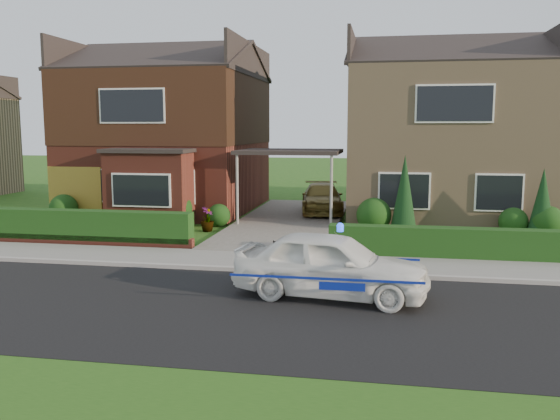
# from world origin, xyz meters

# --- Properties ---
(ground) EXTENTS (120.00, 120.00, 0.00)m
(ground) POSITION_xyz_m (0.00, 0.00, 0.00)
(ground) COLOR #224E14
(ground) RESTS_ON ground
(road) EXTENTS (60.00, 6.00, 0.02)m
(road) POSITION_xyz_m (0.00, 0.00, 0.00)
(road) COLOR black
(road) RESTS_ON ground
(kerb) EXTENTS (60.00, 0.16, 0.12)m
(kerb) POSITION_xyz_m (0.00, 3.05, 0.06)
(kerb) COLOR #9E9993
(kerb) RESTS_ON ground
(sidewalk) EXTENTS (60.00, 2.00, 0.10)m
(sidewalk) POSITION_xyz_m (0.00, 4.10, 0.05)
(sidewalk) COLOR slate
(sidewalk) RESTS_ON ground
(driveway) EXTENTS (3.80, 12.00, 0.12)m
(driveway) POSITION_xyz_m (0.00, 11.00, 0.06)
(driveway) COLOR #666059
(driveway) RESTS_ON ground
(house_left) EXTENTS (7.50, 9.53, 7.25)m
(house_left) POSITION_xyz_m (-5.78, 13.90, 3.81)
(house_left) COLOR maroon
(house_left) RESTS_ON ground
(house_right) EXTENTS (7.50, 8.06, 7.25)m
(house_right) POSITION_xyz_m (5.80, 13.99, 3.66)
(house_right) COLOR tan
(house_right) RESTS_ON ground
(carport_link) EXTENTS (3.80, 3.00, 2.77)m
(carport_link) POSITION_xyz_m (0.00, 10.95, 2.66)
(carport_link) COLOR black
(carport_link) RESTS_ON ground
(garage_door) EXTENTS (2.20, 0.10, 2.10)m
(garage_door) POSITION_xyz_m (-8.25, 9.96, 1.05)
(garage_door) COLOR olive
(garage_door) RESTS_ON ground
(dwarf_wall) EXTENTS (7.70, 0.25, 0.36)m
(dwarf_wall) POSITION_xyz_m (-5.80, 5.30, 0.18)
(dwarf_wall) COLOR maroon
(dwarf_wall) RESTS_ON ground
(hedge_left) EXTENTS (7.50, 0.55, 0.90)m
(hedge_left) POSITION_xyz_m (-5.80, 5.45, 0.00)
(hedge_left) COLOR black
(hedge_left) RESTS_ON ground
(hedge_right) EXTENTS (7.50, 0.55, 0.80)m
(hedge_right) POSITION_xyz_m (5.80, 5.35, 0.00)
(hedge_right) COLOR black
(hedge_right) RESTS_ON ground
(shrub_left_far) EXTENTS (1.08, 1.08, 1.08)m
(shrub_left_far) POSITION_xyz_m (-8.50, 9.50, 0.54)
(shrub_left_far) COLOR black
(shrub_left_far) RESTS_ON ground
(shrub_left_mid) EXTENTS (1.32, 1.32, 1.32)m
(shrub_left_mid) POSITION_xyz_m (-4.00, 9.30, 0.66)
(shrub_left_mid) COLOR black
(shrub_left_mid) RESTS_ON ground
(shrub_left_near) EXTENTS (0.84, 0.84, 0.84)m
(shrub_left_near) POSITION_xyz_m (-2.40, 9.60, 0.42)
(shrub_left_near) COLOR black
(shrub_left_near) RESTS_ON ground
(shrub_right_near) EXTENTS (1.20, 1.20, 1.20)m
(shrub_right_near) POSITION_xyz_m (3.20, 9.40, 0.60)
(shrub_right_near) COLOR black
(shrub_right_near) RESTS_ON ground
(shrub_right_mid) EXTENTS (0.96, 0.96, 0.96)m
(shrub_right_mid) POSITION_xyz_m (7.80, 9.50, 0.48)
(shrub_right_mid) COLOR black
(shrub_right_mid) RESTS_ON ground
(shrub_right_far) EXTENTS (1.08, 1.08, 1.08)m
(shrub_right_far) POSITION_xyz_m (8.80, 9.20, 0.54)
(shrub_right_far) COLOR black
(shrub_right_far) RESTS_ON ground
(conifer_a) EXTENTS (0.90, 0.90, 2.60)m
(conifer_a) POSITION_xyz_m (4.20, 9.20, 1.30)
(conifer_a) COLOR black
(conifer_a) RESTS_ON ground
(conifer_b) EXTENTS (0.90, 0.90, 2.20)m
(conifer_b) POSITION_xyz_m (8.60, 9.20, 1.10)
(conifer_b) COLOR black
(conifer_b) RESTS_ON ground
(police_car) EXTENTS (3.79, 4.31, 1.57)m
(police_car) POSITION_xyz_m (2.48, 1.20, 0.70)
(police_car) COLOR white
(police_car) RESTS_ON ground
(driveway_car) EXTENTS (2.15, 4.21, 1.17)m
(driveway_car) POSITION_xyz_m (1.00, 13.13, 0.70)
(driveway_car) COLOR brown
(driveway_car) RESTS_ON driveway
(potted_plant_a) EXTENTS (0.43, 0.33, 0.74)m
(potted_plant_a) POSITION_xyz_m (-3.30, 6.00, 0.37)
(potted_plant_a) COLOR gray
(potted_plant_a) RESTS_ON ground
(potted_plant_b) EXTENTS (0.48, 0.43, 0.75)m
(potted_plant_b) POSITION_xyz_m (-3.43, 6.00, 0.37)
(potted_plant_b) COLOR gray
(potted_plant_b) RESTS_ON ground
(potted_plant_c) EXTENTS (0.52, 0.52, 0.84)m
(potted_plant_c) POSITION_xyz_m (-2.50, 8.50, 0.42)
(potted_plant_c) COLOR gray
(potted_plant_c) RESTS_ON ground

